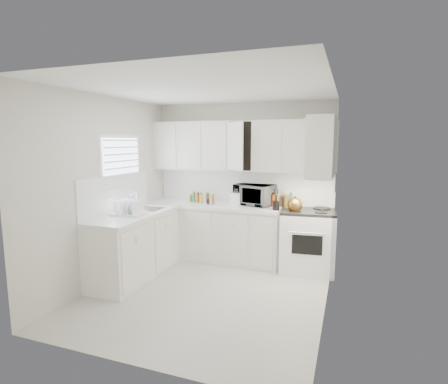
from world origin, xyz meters
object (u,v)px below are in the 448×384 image
at_px(utensil_crock, 276,199).
at_px(dish_rack, 129,206).
at_px(rice_cooker, 237,197).
at_px(stove, 308,232).
at_px(microwave, 255,192).
at_px(tea_kettle, 295,204).

height_order(utensil_crock, dish_rack, utensil_crock).
bearing_deg(utensil_crock, rice_cooker, 159.38).
height_order(stove, microwave, microwave).
bearing_deg(rice_cooker, dish_rack, -113.29).
bearing_deg(utensil_crock, dish_rack, -151.06).
distance_m(stove, microwave, 1.05).
bearing_deg(dish_rack, rice_cooker, 43.68).
bearing_deg(microwave, tea_kettle, -8.58).
bearing_deg(tea_kettle, rice_cooker, 174.25).
relative_size(microwave, utensil_crock, 1.81).
bearing_deg(microwave, utensil_crock, -20.96).
xyz_separation_m(stove, utensil_crock, (-0.46, -0.15, 0.51)).
bearing_deg(microwave, rice_cooker, -150.35).
distance_m(rice_cooker, dish_rack, 1.76).
xyz_separation_m(stove, dish_rack, (-2.34, -1.19, 0.46)).
height_order(stove, rice_cooker, stove).
bearing_deg(stove, microwave, 162.99).
height_order(microwave, utensil_crock, microwave).
xyz_separation_m(utensil_crock, dish_rack, (-1.88, -1.04, -0.05)).
height_order(tea_kettle, rice_cooker, tea_kettle).
distance_m(stove, dish_rack, 2.67).
bearing_deg(dish_rack, stove, 22.79).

